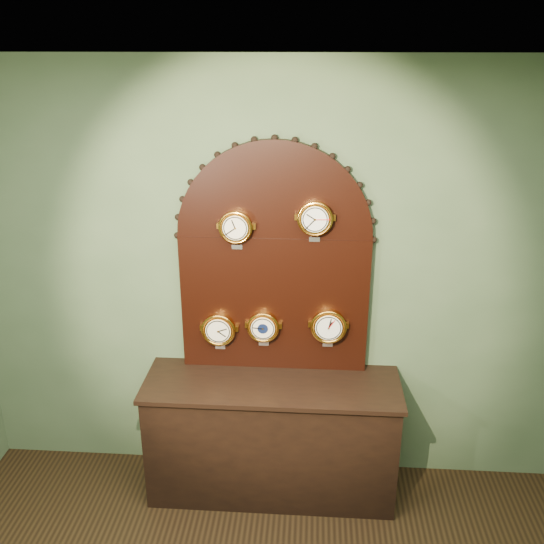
# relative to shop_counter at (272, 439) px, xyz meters

# --- Properties ---
(wall_back) EXTENTS (4.00, 0.00, 4.00)m
(wall_back) POSITION_rel_shop_counter_xyz_m (0.00, 0.27, 1.00)
(wall_back) COLOR #4A6243
(wall_back) RESTS_ON ground
(ceiling) EXTENTS (5.00, 5.00, 0.00)m
(ceiling) POSITION_rel_shop_counter_xyz_m (0.00, -2.23, 2.40)
(ceiling) COLOR white
(ceiling) RESTS_ON wall_back
(shop_counter) EXTENTS (1.60, 0.50, 0.80)m
(shop_counter) POSITION_rel_shop_counter_xyz_m (0.00, 0.00, 0.00)
(shop_counter) COLOR black
(shop_counter) RESTS_ON ground_plane
(display_board) EXTENTS (1.26, 0.06, 1.53)m
(display_board) POSITION_rel_shop_counter_xyz_m (0.00, 0.22, 1.23)
(display_board) COLOR black
(display_board) RESTS_ON shop_counter
(roman_clock) EXTENTS (0.21, 0.08, 0.26)m
(roman_clock) POSITION_rel_shop_counter_xyz_m (-0.23, 0.15, 1.41)
(roman_clock) COLOR gold
(roman_clock) RESTS_ON display_board
(arabic_clock) EXTENTS (0.21, 0.08, 0.26)m
(arabic_clock) POSITION_rel_shop_counter_xyz_m (0.25, 0.15, 1.48)
(arabic_clock) COLOR gold
(arabic_clock) RESTS_ON display_board
(hygrometer) EXTENTS (0.22, 0.08, 0.27)m
(hygrometer) POSITION_rel_shop_counter_xyz_m (-0.35, 0.15, 0.72)
(hygrometer) COLOR gold
(hygrometer) RESTS_ON display_board
(barometer) EXTENTS (0.21, 0.08, 0.26)m
(barometer) POSITION_rel_shop_counter_xyz_m (-0.07, 0.15, 0.75)
(barometer) COLOR gold
(barometer) RESTS_ON display_board
(tide_clock) EXTENTS (0.23, 0.08, 0.28)m
(tide_clock) POSITION_rel_shop_counter_xyz_m (0.35, 0.15, 0.77)
(tide_clock) COLOR gold
(tide_clock) RESTS_ON display_board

